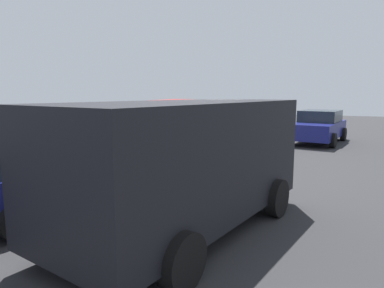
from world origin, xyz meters
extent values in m
plane|color=#2D2D30|center=(0.00, 0.00, 0.00)|extent=(60.00, 60.00, 0.00)
cube|color=beige|center=(0.00, 0.00, 0.58)|extent=(4.81, 2.93, 0.65)
cube|color=#1E2833|center=(0.34, -0.09, 1.13)|extent=(2.43, 2.15, 0.44)
cylinder|color=black|center=(-1.59, -0.54, 0.30)|extent=(0.64, 0.37, 0.60)
cylinder|color=black|center=(-1.10, 1.26, 0.30)|extent=(0.64, 0.37, 0.60)
cylinder|color=black|center=(1.10, -1.26, 0.30)|extent=(0.64, 0.37, 0.60)
cylinder|color=black|center=(1.59, 0.54, 0.30)|extent=(0.64, 0.37, 0.60)
ellipsoid|color=black|center=(0.31, 0.87, 0.50)|extent=(0.12, 0.05, 0.13)
ellipsoid|color=black|center=(0.85, -1.18, 0.41)|extent=(0.11, 0.05, 0.14)
ellipsoid|color=black|center=(1.04, -1.23, 0.52)|extent=(0.16, 0.06, 0.15)
ellipsoid|color=black|center=(-1.74, -0.48, 0.71)|extent=(0.12, 0.05, 0.14)
ellipsoid|color=black|center=(0.87, -1.18, 0.43)|extent=(0.17, 0.06, 0.14)
ellipsoid|color=black|center=(-0.14, 0.99, 0.63)|extent=(0.17, 0.06, 0.14)
ellipsoid|color=black|center=(1.45, -1.34, 0.60)|extent=(0.12, 0.05, 0.15)
ellipsoid|color=black|center=(-0.50, -0.81, 0.73)|extent=(0.18, 0.07, 0.09)
ellipsoid|color=black|center=(0.57, 0.79, 0.68)|extent=(0.12, 0.05, 0.12)
ellipsoid|color=black|center=(1.50, -1.35, 0.75)|extent=(0.15, 0.06, 0.14)
ellipsoid|color=black|center=(-0.71, 1.14, 0.64)|extent=(0.13, 0.05, 0.11)
cone|color=#A87A38|center=(-1.60, 0.19, 0.96)|extent=(0.07, 0.07, 0.10)
sphere|color=silver|center=(-1.20, 0.59, 0.94)|extent=(0.07, 0.07, 0.07)
cone|color=#51381E|center=(-1.27, 0.54, 0.98)|extent=(0.07, 0.07, 0.13)
sphere|color=orange|center=(-1.67, 0.10, 0.94)|extent=(0.06, 0.06, 0.06)
cylinder|color=#51381E|center=(-1.28, 0.64, 0.98)|extent=(0.11, 0.11, 0.13)
cone|color=#A87A38|center=(-1.33, -0.19, 0.98)|extent=(0.06, 0.06, 0.13)
sphere|color=tan|center=(-1.30, 0.76, 0.94)|extent=(0.07, 0.07, 0.07)
sphere|color=tan|center=(-1.26, 0.10, 0.96)|extent=(0.09, 0.09, 0.09)
cylinder|color=orange|center=(-1.29, 0.03, 0.97)|extent=(0.10, 0.10, 0.12)
cone|color=gray|center=(0.45, -0.49, 1.38)|extent=(0.09, 0.09, 0.06)
cone|color=gray|center=(0.33, -0.52, 1.38)|extent=(0.06, 0.06, 0.07)
cylinder|color=tan|center=(-0.30, 0.56, 1.39)|extent=(0.06, 0.06, 0.09)
cone|color=#A87A38|center=(0.74, -0.33, 1.37)|extent=(0.04, 0.04, 0.05)
cylinder|color=#51381E|center=(0.65, -0.44, 1.40)|extent=(0.11, 0.11, 0.10)
cone|color=silver|center=(-0.41, 0.18, 1.38)|extent=(0.07, 0.07, 0.07)
cylinder|color=gray|center=(-0.44, -0.10, 1.39)|extent=(0.07, 0.07, 0.09)
cone|color=#D8BC7F|center=(-0.34, -0.43, 1.48)|extent=(0.24, 0.24, 0.26)
cone|color=#D8BC7F|center=(-0.08, 0.54, 1.48)|extent=(0.24, 0.24, 0.26)
cube|color=#B21919|center=(5.62, 3.38, 1.16)|extent=(5.48, 2.65, 1.70)
cube|color=#1E2833|center=(7.46, 3.59, 1.50)|extent=(0.32, 1.84, 0.61)
cylinder|color=black|center=(7.08, 4.62, 0.36)|extent=(0.74, 0.32, 0.72)
cylinder|color=black|center=(7.31, 2.50, 0.36)|extent=(0.74, 0.32, 0.72)
cylinder|color=black|center=(3.93, 4.27, 0.36)|extent=(0.74, 0.32, 0.72)
cylinder|color=black|center=(4.16, 2.15, 0.36)|extent=(0.74, 0.32, 0.72)
cube|color=black|center=(-3.68, -1.08, 1.25)|extent=(5.33, 3.12, 1.89)
cube|color=#1E2833|center=(-1.97, -1.47, 1.63)|extent=(0.52, 1.81, 0.68)
cylinder|color=black|center=(-1.98, -0.37, 0.36)|extent=(0.76, 0.39, 0.72)
cylinder|color=black|center=(-2.45, -2.45, 0.36)|extent=(0.76, 0.39, 0.72)
cylinder|color=black|center=(-4.91, 0.28, 0.36)|extent=(0.76, 0.39, 0.72)
cylinder|color=black|center=(-5.37, -1.79, 0.36)|extent=(0.76, 0.39, 0.72)
cube|color=navy|center=(8.25, -2.76, 0.63)|extent=(4.50, 2.52, 0.71)
cube|color=#1E2833|center=(8.56, -2.82, 1.25)|extent=(2.38, 2.00, 0.53)
cylinder|color=black|center=(6.79, -3.43, 0.33)|extent=(0.68, 0.33, 0.65)
cylinder|color=black|center=(7.12, -1.62, 0.33)|extent=(0.68, 0.33, 0.65)
cylinder|color=black|center=(9.39, -3.90, 0.33)|extent=(0.68, 0.33, 0.65)
cylinder|color=black|center=(9.72, -2.09, 0.33)|extent=(0.68, 0.33, 0.65)
cylinder|color=black|center=(-5.12, 1.23, 0.30)|extent=(0.63, 0.31, 0.61)
cube|color=red|center=(5.19, 7.02, 0.63)|extent=(4.67, 2.68, 0.69)
cube|color=#1E2833|center=(4.77, 6.92, 1.23)|extent=(2.31, 1.99, 0.51)
cylinder|color=black|center=(6.31, 8.18, 0.33)|extent=(0.70, 0.37, 0.67)
cylinder|color=black|center=(6.72, 6.48, 0.33)|extent=(0.70, 0.37, 0.67)
cylinder|color=black|center=(3.66, 7.55, 0.33)|extent=(0.70, 0.37, 0.67)
cylinder|color=black|center=(4.06, 5.85, 0.33)|extent=(0.70, 0.37, 0.67)
camera|label=1|loc=(-8.84, -3.34, 2.33)|focal=31.85mm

